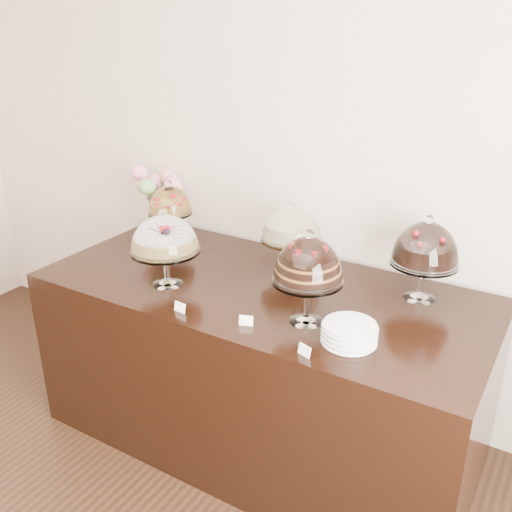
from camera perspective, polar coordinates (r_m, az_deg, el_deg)
The scene contains 12 objects.
wall_back at distance 3.14m, azimuth 2.68°, elevation 11.52°, with size 5.00×0.04×3.00m, color beige.
display_counter at distance 3.01m, azimuth 0.50°, elevation -10.79°, with size 2.20×1.00×0.90m, color black.
cake_stand_sugar_sponge at distance 2.75m, azimuth -9.14°, elevation 1.87°, with size 0.34×0.34×0.39m.
cake_stand_choco_layer at distance 2.37m, azimuth 5.24°, elevation -0.73°, with size 0.30×0.30×0.42m.
cake_stand_cheesecake at distance 2.89m, azimuth 3.58°, elevation 2.85°, with size 0.32×0.32×0.36m.
cake_stand_dark_choco at distance 2.68m, azimuth 16.62°, elevation 0.85°, with size 0.31×0.31×0.41m.
cake_stand_fruit_tart at distance 3.27m, azimuth -8.61°, elevation 5.23°, with size 0.25×0.25×0.38m.
flower_vase at distance 3.47m, azimuth -9.98°, elevation 6.34°, with size 0.33×0.29×0.40m.
plate_stack at distance 2.34m, azimuth 9.32°, elevation -7.65°, with size 0.22×0.22×0.08m.
price_card_left at distance 2.57m, azimuth -7.62°, elevation -5.11°, with size 0.06×0.01×0.04m, color white.
price_card_right at distance 2.25m, azimuth 4.86°, elevation -9.39°, with size 0.06×0.01×0.04m, color white.
price_card_extra at distance 2.44m, azimuth -1.00°, elevation -6.47°, with size 0.06×0.01×0.04m, color white.
Camera 1 is at (1.46, 0.30, 2.12)m, focal length 40.00 mm.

